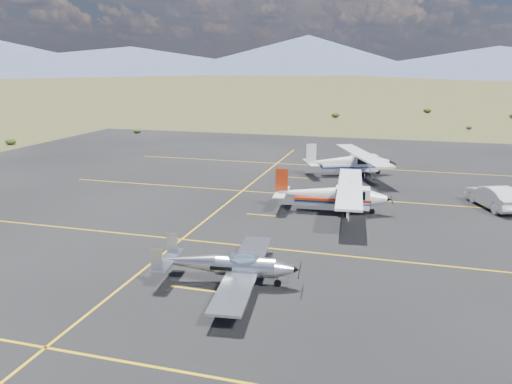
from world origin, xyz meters
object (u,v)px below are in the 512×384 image
at_px(aircraft_plain, 350,161).
at_px(aircraft_cessna, 333,194).
at_px(sedan, 494,197).
at_px(aircraft_low_wing, 230,265).

bearing_deg(aircraft_plain, aircraft_cessna, -112.77).
relative_size(aircraft_plain, sedan, 2.29).
height_order(aircraft_cessna, aircraft_plain, aircraft_plain).
relative_size(aircraft_cessna, sedan, 2.32).
height_order(aircraft_low_wing, sedan, aircraft_low_wing).
bearing_deg(sedan, aircraft_cessna, -1.24).
height_order(aircraft_cessna, sedan, aircraft_cessna).
xyz_separation_m(aircraft_cessna, aircraft_plain, (-0.03, 11.29, 0.03)).
relative_size(aircraft_low_wing, aircraft_cessna, 0.78).
relative_size(aircraft_cessna, aircraft_plain, 1.01).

